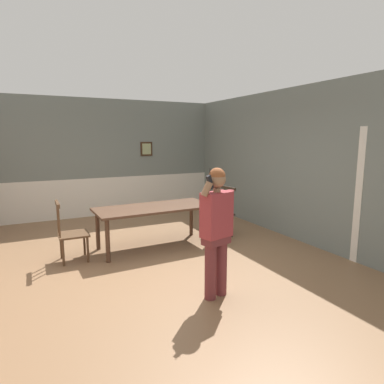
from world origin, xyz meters
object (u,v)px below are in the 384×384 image
(chair_near_window, at_px, (71,233))
(dining_table, at_px, (154,211))
(chair_by_doorway, at_px, (221,212))
(person_figure, at_px, (217,226))

(chair_near_window, bearing_deg, dining_table, 92.05)
(dining_table, distance_m, chair_by_doorway, 1.42)
(dining_table, height_order, chair_near_window, chair_near_window)
(dining_table, xyz_separation_m, chair_near_window, (-1.41, -0.04, -0.20))
(chair_near_window, distance_m, chair_by_doorway, 2.82)
(dining_table, bearing_deg, chair_by_doorway, 1.89)
(chair_near_window, height_order, chair_by_doorway, chair_by_doorway)
(chair_near_window, height_order, person_figure, person_figure)
(chair_by_doorway, height_order, person_figure, person_figure)
(person_figure, bearing_deg, chair_by_doorway, -136.92)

